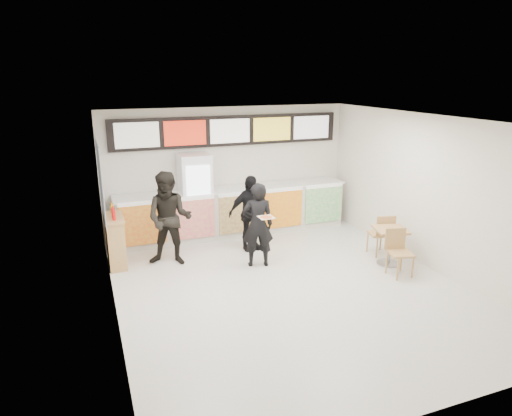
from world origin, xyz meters
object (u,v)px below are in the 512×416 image
service_counter (235,211)px  drinks_fridge (196,197)px  condiment_ledge (116,240)px  customer_left (169,219)px  customer_main (258,225)px  cafe_table (390,240)px  customer_mid (250,213)px

service_counter → drinks_fridge: 1.03m
service_counter → condiment_ledge: size_ratio=4.59×
customer_left → drinks_fridge: bearing=80.2°
drinks_fridge → condiment_ledge: bearing=-153.8°
customer_main → service_counter: bearing=-80.4°
condiment_ledge → drinks_fridge: bearing=26.2°
service_counter → customer_main: size_ratio=3.24×
cafe_table → customer_left: bearing=174.0°
customer_left → cafe_table: 4.44m
drinks_fridge → cafe_table: bearing=-41.3°
customer_left → condiment_ledge: size_ratio=1.58×
service_counter → customer_left: (-1.78, -1.26, 0.38)m
drinks_fridge → customer_left: drinks_fridge is taller
drinks_fridge → condiment_ledge: size_ratio=1.65×
cafe_table → condiment_ledge: size_ratio=1.32×
drinks_fridge → customer_left: bearing=-123.5°
customer_left → cafe_table: (4.12, -1.60, -0.43)m
drinks_fridge → customer_mid: (0.93, -1.08, -0.17)m
customer_main → cafe_table: size_ratio=1.07×
customer_mid → cafe_table: 2.96m
service_counter → customer_main: (-0.17, -1.96, 0.28)m
drinks_fridge → customer_main: drinks_fridge is taller
cafe_table → condiment_ledge: bearing=174.6°
service_counter → customer_mid: size_ratio=3.35×
drinks_fridge → condiment_ledge: (-1.89, -0.93, -0.48)m
customer_mid → condiment_ledge: customer_mid is taller
customer_mid → condiment_ledge: bearing=173.0°
cafe_table → drinks_fridge: bearing=154.0°
service_counter → drinks_fridge: size_ratio=2.78×
service_counter → cafe_table: bearing=-50.7°
drinks_fridge → customer_mid: bearing=-49.2°
customer_main → customer_left: 1.76m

